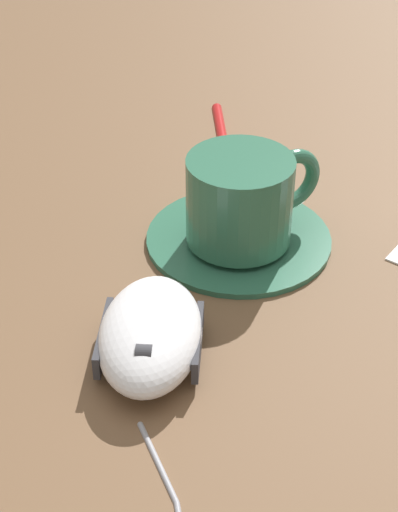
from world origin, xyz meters
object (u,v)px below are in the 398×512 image
object	(u,v)px
coffee_cup	(243,198)
computer_mouse	(150,334)
pen	(224,140)
saucer	(239,236)

from	to	relation	value
coffee_cup	computer_mouse	distance (m)	0.13
coffee_cup	pen	world-z (taller)	coffee_cup
saucer	computer_mouse	size ratio (longest dim) A/B	1.14
computer_mouse	pen	size ratio (longest dim) A/B	0.87
coffee_cup	computer_mouse	xyz separation A→B (m)	(0.13, -0.00, -0.02)
computer_mouse	pen	distance (m)	0.26
coffee_cup	computer_mouse	world-z (taller)	coffee_cup
pen	coffee_cup	bearing A→B (deg)	29.51
coffee_cup	saucer	bearing A→B (deg)	-131.10
coffee_cup	pen	distance (m)	0.15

